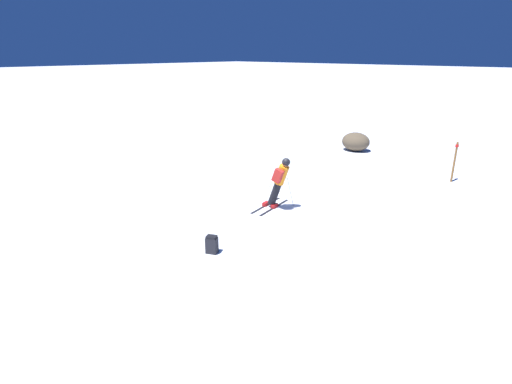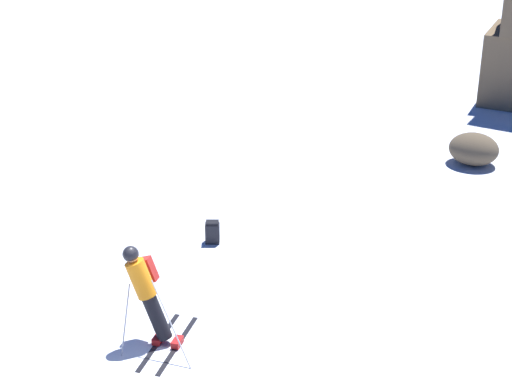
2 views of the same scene
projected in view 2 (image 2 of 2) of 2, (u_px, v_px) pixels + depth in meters
ground_plane at (177, 346)px, 14.84m from camera, size 300.00×300.00×0.00m
skier at (146, 289)px, 14.59m from camera, size 1.50×1.86×1.88m
spare_backpack at (212, 232)px, 18.18m from camera, size 0.36×0.33×0.50m
exposed_boulder_1 at (474, 149)px, 21.99m from camera, size 1.27×1.08×0.83m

